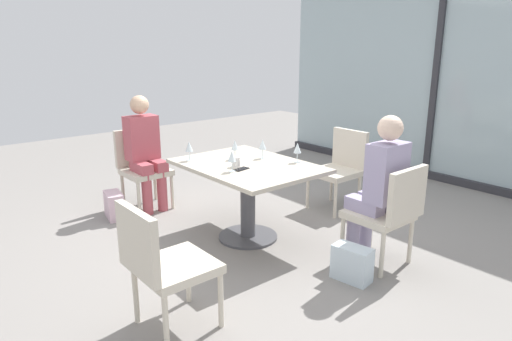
% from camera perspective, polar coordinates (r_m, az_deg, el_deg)
% --- Properties ---
extents(ground_plane, '(12.00, 12.00, 0.00)m').
position_cam_1_polar(ground_plane, '(4.40, -1.01, -8.40)').
color(ground_plane, gray).
extents(window_wall_backdrop, '(5.04, 0.10, 2.70)m').
position_cam_1_polar(window_wall_backdrop, '(6.54, 21.58, 9.50)').
color(window_wall_backdrop, '#A2B7BC').
rests_on(window_wall_backdrop, ground_plane).
extents(dining_table_main, '(1.30, 0.96, 0.73)m').
position_cam_1_polar(dining_table_main, '(4.20, -1.05, -1.46)').
color(dining_table_main, '#BCB29E').
rests_on(dining_table_main, ground_plane).
extents(chair_far_right, '(0.50, 0.46, 0.87)m').
position_cam_1_polar(chair_far_right, '(3.85, 16.35, -4.74)').
color(chair_far_right, beige).
rests_on(chair_far_right, ground_plane).
extents(chair_side_end, '(0.50, 0.46, 0.87)m').
position_cam_1_polar(chair_side_end, '(5.24, -14.17, 0.85)').
color(chair_side_end, beige).
rests_on(chair_side_end, ground_plane).
extents(chair_front_right, '(0.46, 0.50, 0.87)m').
position_cam_1_polar(chair_front_right, '(2.93, -11.74, -11.00)').
color(chair_front_right, beige).
rests_on(chair_front_right, ground_plane).
extents(chair_near_window, '(0.46, 0.51, 0.87)m').
position_cam_1_polar(chair_near_window, '(5.12, 10.55, 0.73)').
color(chair_near_window, beige).
rests_on(chair_near_window, ground_plane).
extents(person_far_right, '(0.39, 0.34, 1.26)m').
position_cam_1_polar(person_far_right, '(3.84, 15.24, -1.48)').
color(person_far_right, '#9E93B7').
rests_on(person_far_right, ground_plane).
extents(person_side_end, '(0.39, 0.34, 1.26)m').
position_cam_1_polar(person_side_end, '(5.09, -13.77, 2.82)').
color(person_side_end, '#B24C56').
rests_on(person_side_end, ground_plane).
extents(wine_glass_0, '(0.07, 0.07, 0.18)m').
position_cam_1_polar(wine_glass_0, '(3.88, -3.04, 1.74)').
color(wine_glass_0, silver).
rests_on(wine_glass_0, dining_table_main).
extents(wine_glass_1, '(0.07, 0.07, 0.18)m').
position_cam_1_polar(wine_glass_1, '(4.29, -8.39, 2.95)').
color(wine_glass_1, silver).
rests_on(wine_glass_1, dining_table_main).
extents(wine_glass_2, '(0.07, 0.07, 0.18)m').
position_cam_1_polar(wine_glass_2, '(4.20, 5.22, 2.78)').
color(wine_glass_2, silver).
rests_on(wine_glass_2, dining_table_main).
extents(wine_glass_3, '(0.07, 0.07, 0.18)m').
position_cam_1_polar(wine_glass_3, '(4.34, 0.82, 3.25)').
color(wine_glass_3, silver).
rests_on(wine_glass_3, dining_table_main).
extents(wine_glass_4, '(0.07, 0.07, 0.18)m').
position_cam_1_polar(wine_glass_4, '(4.31, -2.66, 3.15)').
color(wine_glass_4, silver).
rests_on(wine_glass_4, dining_table_main).
extents(coffee_cup, '(0.08, 0.08, 0.09)m').
position_cam_1_polar(coffee_cup, '(4.06, -2.49, 1.09)').
color(coffee_cup, white).
rests_on(coffee_cup, dining_table_main).
extents(cell_phone_on_table, '(0.09, 0.15, 0.01)m').
position_cam_1_polar(cell_phone_on_table, '(3.97, -1.87, 0.18)').
color(cell_phone_on_table, black).
rests_on(cell_phone_on_table, dining_table_main).
extents(handbag_0, '(0.32, 0.20, 0.28)m').
position_cam_1_polar(handbag_0, '(3.69, 11.95, -11.36)').
color(handbag_0, silver).
rests_on(handbag_0, ground_plane).
extents(handbag_1, '(0.33, 0.22, 0.28)m').
position_cam_1_polar(handbag_1, '(5.05, -17.36, -4.20)').
color(handbag_1, beige).
rests_on(handbag_1, ground_plane).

